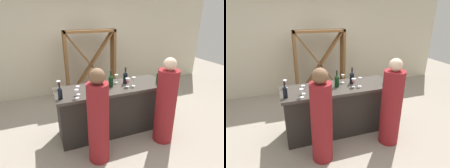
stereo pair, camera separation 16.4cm
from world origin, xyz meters
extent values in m
plane|color=#9E9384|center=(0.00, 0.00, 0.00)|extent=(12.00, 12.00, 0.00)
cube|color=beige|center=(0.00, 2.20, 1.40)|extent=(8.00, 0.10, 2.80)
cube|color=#2A2723|center=(0.00, 0.00, 0.43)|extent=(1.93, 0.61, 0.85)
cube|color=#3D3833|center=(0.00, 0.00, 0.88)|extent=(2.01, 0.69, 0.05)
cube|color=brown|center=(-0.54, 1.65, 0.86)|extent=(0.06, 0.28, 1.73)
cube|color=brown|center=(0.69, 1.65, 0.86)|extent=(0.06, 0.28, 1.73)
cube|color=brown|center=(0.07, 1.65, 1.70)|extent=(1.29, 0.28, 0.06)
cube|color=brown|center=(0.07, 1.65, 0.03)|extent=(1.29, 0.28, 0.06)
cube|color=brown|center=(0.07, 1.65, 0.86)|extent=(1.20, 0.20, 1.63)
cube|color=brown|center=(0.07, 1.65, 0.86)|extent=(1.20, 0.20, 1.63)
cylinder|color=black|center=(-0.92, -0.18, 0.98)|extent=(0.07, 0.07, 0.16)
cone|color=black|center=(-0.92, -0.18, 1.08)|extent=(0.07, 0.07, 0.03)
cylinder|color=black|center=(-0.92, -0.18, 1.13)|extent=(0.02, 0.02, 0.07)
cylinder|color=black|center=(-0.92, -0.18, 1.17)|extent=(0.03, 0.03, 0.01)
cylinder|color=black|center=(-0.37, -0.19, 0.99)|extent=(0.08, 0.08, 0.19)
cone|color=black|center=(-0.37, -0.19, 1.11)|extent=(0.08, 0.08, 0.04)
cylinder|color=black|center=(-0.37, -0.19, 1.16)|extent=(0.03, 0.03, 0.08)
cylinder|color=black|center=(-0.37, -0.19, 1.21)|extent=(0.03, 0.03, 0.01)
cylinder|color=black|center=(-0.02, 0.01, 0.99)|extent=(0.08, 0.08, 0.18)
cone|color=black|center=(-0.02, 0.01, 1.10)|extent=(0.08, 0.08, 0.03)
cylinder|color=black|center=(-0.02, 0.01, 1.15)|extent=(0.03, 0.03, 0.08)
cylinder|color=black|center=(-0.02, 0.01, 1.20)|extent=(0.03, 0.03, 0.01)
cylinder|color=black|center=(0.30, 0.08, 0.99)|extent=(0.08, 0.08, 0.18)
cone|color=black|center=(0.30, 0.08, 1.10)|extent=(0.08, 0.08, 0.04)
cylinder|color=black|center=(0.30, 0.08, 1.16)|extent=(0.03, 0.03, 0.08)
cylinder|color=black|center=(0.30, 0.08, 1.20)|extent=(0.03, 0.03, 0.01)
cylinder|color=black|center=(0.89, -0.12, 0.98)|extent=(0.08, 0.08, 0.17)
cone|color=black|center=(0.89, -0.12, 1.08)|extent=(0.08, 0.08, 0.03)
cylinder|color=black|center=(0.89, -0.12, 1.14)|extent=(0.03, 0.03, 0.07)
cylinder|color=black|center=(0.89, -0.12, 1.18)|extent=(0.03, 0.03, 0.01)
cylinder|color=white|center=(-0.68, -0.24, 0.90)|extent=(0.06, 0.06, 0.00)
cylinder|color=white|center=(-0.68, -0.24, 0.94)|extent=(0.01, 0.01, 0.06)
cone|color=white|center=(-0.68, -0.24, 1.00)|extent=(0.07, 0.07, 0.08)
cylinder|color=white|center=(-0.63, -0.11, 0.90)|extent=(0.07, 0.07, 0.00)
cylinder|color=white|center=(-0.63, -0.11, 0.94)|extent=(0.01, 0.01, 0.07)
cone|color=white|center=(-0.63, -0.11, 1.01)|extent=(0.06, 0.06, 0.07)
cylinder|color=white|center=(0.38, -0.11, 0.90)|extent=(0.07, 0.07, 0.00)
cylinder|color=white|center=(0.38, -0.11, 0.94)|extent=(0.01, 0.01, 0.07)
cone|color=white|center=(0.38, -0.11, 1.02)|extent=(0.07, 0.07, 0.09)
cylinder|color=white|center=(0.26, -0.09, 0.90)|extent=(0.06, 0.06, 0.00)
cylinder|color=white|center=(0.26, -0.09, 0.94)|extent=(0.01, 0.01, 0.06)
cone|color=white|center=(0.26, -0.09, 1.01)|extent=(0.08, 0.08, 0.09)
cone|color=maroon|center=(0.26, -0.09, 0.98)|extent=(0.07, 0.07, 0.03)
cylinder|color=white|center=(0.15, 0.17, 0.90)|extent=(0.06, 0.06, 0.00)
cylinder|color=white|center=(0.15, 0.17, 0.94)|extent=(0.01, 0.01, 0.08)
cone|color=white|center=(0.15, 0.17, 1.02)|extent=(0.07, 0.07, 0.07)
cylinder|color=white|center=(-0.89, 0.23, 0.90)|extent=(0.06, 0.06, 0.00)
cylinder|color=white|center=(-0.89, 0.23, 0.93)|extent=(0.01, 0.01, 0.06)
cone|color=white|center=(-0.89, 0.23, 1.01)|extent=(0.07, 0.07, 0.08)
cone|color=maroon|center=(-0.89, 0.23, 0.98)|extent=(0.06, 0.06, 0.04)
cylinder|color=maroon|center=(0.73, -0.60, 0.65)|extent=(0.35, 0.35, 1.30)
sphere|color=beige|center=(0.73, -0.60, 1.39)|extent=(0.21, 0.21, 0.21)
cylinder|color=maroon|center=(-0.47, -0.65, 0.63)|extent=(0.35, 0.35, 1.26)
sphere|color=brown|center=(-0.47, -0.65, 1.36)|extent=(0.22, 0.22, 0.22)
camera|label=1|loc=(-1.16, -2.94, 2.19)|focal=30.73mm
camera|label=2|loc=(-1.01, -3.00, 2.19)|focal=30.73mm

